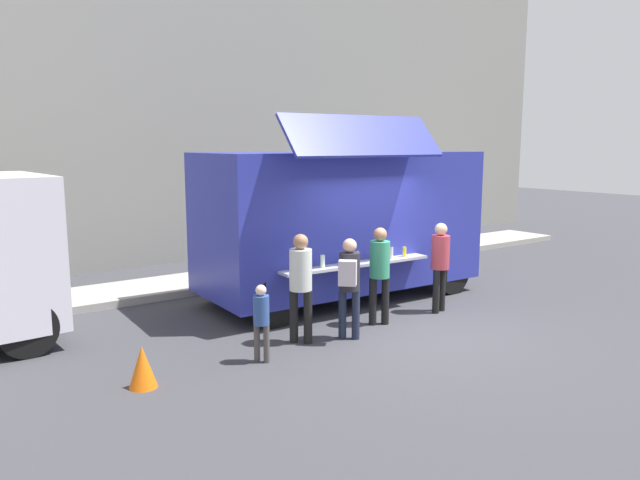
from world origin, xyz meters
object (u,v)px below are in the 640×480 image
(customer_extra_browsing, at_px, (440,259))
(customer_front_ordering, at_px, (380,267))
(traffic_cone_orange, at_px, (142,367))
(child_near_queue, at_px, (261,316))
(food_truck_main, at_px, (342,219))
(trash_bin, at_px, (417,241))
(customer_rear_waiting, at_px, (301,278))
(customer_mid_with_backpack, at_px, (349,278))

(customer_extra_browsing, bearing_deg, customer_front_ordering, 73.24)
(traffic_cone_orange, relative_size, child_near_queue, 0.49)
(food_truck_main, distance_m, trash_bin, 5.13)
(trash_bin, relative_size, customer_extra_browsing, 0.53)
(customer_rear_waiting, bearing_deg, trash_bin, -10.38)
(food_truck_main, xyz_separation_m, child_near_queue, (-3.15, -2.22, -0.92))
(traffic_cone_orange, bearing_deg, customer_extra_browsing, 2.33)
(customer_front_ordering, relative_size, customer_extra_browsing, 1.02)
(traffic_cone_orange, relative_size, customer_front_ordering, 0.33)
(customer_rear_waiting, bearing_deg, customer_extra_browsing, -43.24)
(traffic_cone_orange, height_order, trash_bin, trash_bin)
(trash_bin, bearing_deg, customer_rear_waiting, -147.93)
(customer_front_ordering, height_order, child_near_queue, customer_front_ordering)
(traffic_cone_orange, relative_size, customer_mid_with_backpack, 0.34)
(food_truck_main, bearing_deg, traffic_cone_orange, -153.83)
(trash_bin, distance_m, customer_mid_with_backpack, 7.47)
(traffic_cone_orange, xyz_separation_m, trash_bin, (9.27, 4.44, 0.16))
(traffic_cone_orange, distance_m, customer_front_ordering, 4.30)
(food_truck_main, height_order, customer_rear_waiting, food_truck_main)
(customer_mid_with_backpack, relative_size, child_near_queue, 1.44)
(trash_bin, bearing_deg, customer_front_ordering, -140.44)
(food_truck_main, bearing_deg, child_near_queue, -142.34)
(customer_mid_with_backpack, height_order, customer_rear_waiting, customer_rear_waiting)
(customer_mid_with_backpack, xyz_separation_m, customer_rear_waiting, (-0.71, 0.31, 0.04))
(customer_front_ordering, bearing_deg, child_near_queue, 123.91)
(customer_rear_waiting, relative_size, customer_extra_browsing, 1.04)
(food_truck_main, bearing_deg, customer_extra_browsing, -64.37)
(customer_rear_waiting, height_order, child_near_queue, customer_rear_waiting)
(customer_mid_with_backpack, bearing_deg, child_near_queue, 137.31)
(child_near_queue, bearing_deg, customer_front_ordering, -26.92)
(customer_front_ordering, bearing_deg, traffic_cone_orange, 119.21)
(food_truck_main, bearing_deg, customer_mid_with_backpack, -122.74)
(food_truck_main, relative_size, customer_extra_browsing, 3.41)
(food_truck_main, xyz_separation_m, customer_extra_browsing, (0.81, -1.89, -0.60))
(traffic_cone_orange, distance_m, customer_extra_browsing, 5.70)
(trash_bin, height_order, customer_mid_with_backpack, customer_mid_with_backpack)
(trash_bin, height_order, customer_extra_browsing, customer_extra_browsing)
(customer_rear_waiting, bearing_deg, food_truck_main, -2.76)
(customer_front_ordering, xyz_separation_m, child_near_queue, (-2.54, -0.38, -0.33))
(customer_extra_browsing, bearing_deg, customer_mid_with_backpack, 81.98)
(customer_front_ordering, xyz_separation_m, customer_rear_waiting, (-1.62, -0.01, 0.02))
(customer_mid_with_backpack, relative_size, customer_extra_browsing, 0.97)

